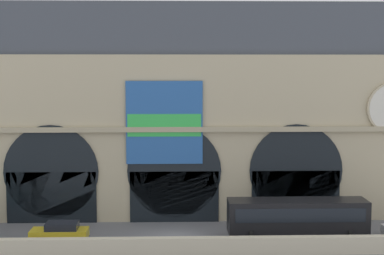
% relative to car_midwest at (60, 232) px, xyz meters
% --- Properties ---
extents(ground_plane, '(200.00, 200.00, 0.00)m').
position_rel_car_midwest_xyz_m(ground_plane, '(8.89, 0.81, -0.80)').
color(ground_plane, slate).
extents(quay_parapet_wall, '(90.00, 0.70, 1.29)m').
position_rel_car_midwest_xyz_m(quay_parapet_wall, '(8.89, -3.54, -0.15)').
color(quay_parapet_wall, beige).
rests_on(quay_parapet_wall, ground).
extents(station_building, '(44.89, 5.81, 19.22)m').
position_rel_car_midwest_xyz_m(station_building, '(8.91, 8.53, 8.53)').
color(station_building, '#BCAD8C').
rests_on(station_building, ground).
extents(car_midwest, '(4.40, 2.22, 1.55)m').
position_rel_car_midwest_xyz_m(car_midwest, '(0.00, 0.00, 0.00)').
color(car_midwest, gold).
rests_on(car_midwest, ground).
extents(bus_mideast, '(11.00, 3.25, 3.10)m').
position_rel_car_midwest_xyz_m(bus_mideast, '(18.62, 0.42, 0.98)').
color(bus_mideast, black).
rests_on(bus_mideast, ground).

